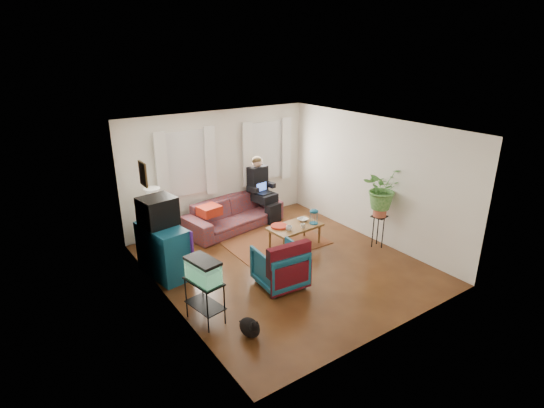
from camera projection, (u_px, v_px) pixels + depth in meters
floor at (284, 264)px, 8.05m from camera, size 4.50×5.00×0.01m
ceiling at (285, 128)px, 7.14m from camera, size 4.50×5.00×0.01m
wall_back at (219, 169)px, 9.53m from camera, size 4.50×0.01×2.60m
wall_front at (395, 252)px, 5.67m from camera, size 4.50×0.01×2.60m
wall_left at (165, 229)px, 6.40m from camera, size 0.01×5.00×2.60m
wall_right at (372, 179)px, 8.79m from camera, size 0.01×5.00×2.60m
window_left at (186, 163)px, 9.00m from camera, size 1.08×0.04×1.38m
window_right at (266, 151)px, 10.09m from camera, size 1.08×0.04×1.38m
curtains_left at (187, 164)px, 8.94m from camera, size 1.36×0.06×1.50m
curtains_right at (268, 151)px, 10.03m from camera, size 1.36×0.06×1.50m
picture_frame at (144, 174)px, 6.85m from camera, size 0.04×0.32×0.40m
area_rug at (273, 241)px, 9.01m from camera, size 2.02×1.62×0.01m
sofa at (234, 209)px, 9.53m from camera, size 2.41×1.27×0.90m
seated_person at (261, 191)px, 9.98m from camera, size 0.68×0.79×1.37m
side_table at (156, 229)px, 8.81m from camera, size 0.52×0.52×0.64m
table_lamp at (153, 202)px, 8.60m from camera, size 0.39×0.39×0.58m
dresser at (163, 251)px, 7.54m from camera, size 0.69×1.12×0.94m
crt_tv at (158, 211)px, 7.37m from camera, size 0.65×0.61×0.50m
aquarium_stand at (205, 301)px, 6.29m from camera, size 0.44×0.66×0.68m
aquarium at (203, 270)px, 6.11m from camera, size 0.40×0.60×0.36m
black_cat at (250, 326)px, 6.02m from camera, size 0.29×0.41×0.33m
armchair at (280, 264)px, 7.23m from camera, size 0.81×0.77×0.79m
serape_throw at (290, 263)px, 6.93m from camera, size 0.80×0.24×0.65m
coffee_table at (295, 236)px, 8.72m from camera, size 1.13×0.67×0.45m
cup_a at (289, 228)px, 8.40m from camera, size 0.13×0.13×0.10m
cup_b at (303, 226)px, 8.52m from camera, size 0.11×0.11×0.09m
bowl at (303, 220)px, 8.88m from camera, size 0.23×0.23×0.05m
snack_tray at (279, 226)px, 8.57m from camera, size 0.36×0.36×0.04m
birdcage at (314, 216)px, 8.69m from camera, size 0.19×0.19×0.32m
plant_stand at (378, 231)px, 8.66m from camera, size 0.34×0.34×0.68m
potted_plant at (381, 194)px, 8.38m from camera, size 0.90×0.82×0.86m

